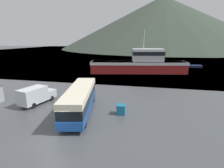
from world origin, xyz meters
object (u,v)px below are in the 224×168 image
small_boat (190,66)px  fishing_boat (140,64)px  delivery_van (36,95)px  storage_bin (121,109)px  tour_bus (80,99)px

small_boat → fishing_boat: bearing=-55.7°
delivery_van → storage_bin: delivery_van is taller
tour_bus → delivery_van: tour_bus is taller
fishing_boat → storage_bin: (-0.53, -27.53, -1.75)m
delivery_van → fishing_boat: size_ratio=0.22×
delivery_van → small_boat: bearing=67.5°
delivery_van → small_boat: 47.75m
tour_bus → fishing_boat: size_ratio=0.44×
delivery_van → fishing_boat: fishing_boat is taller
small_boat → delivery_van: bearing=-40.2°
delivery_van → small_boat: delivery_van is taller
tour_bus → delivery_van: 7.15m
tour_bus → storage_bin: bearing=-5.4°
tour_bus → small_boat: 45.36m
delivery_van → small_boat: (27.55, 38.99, -0.90)m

